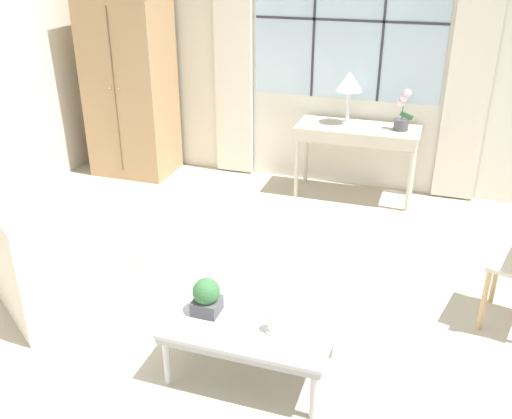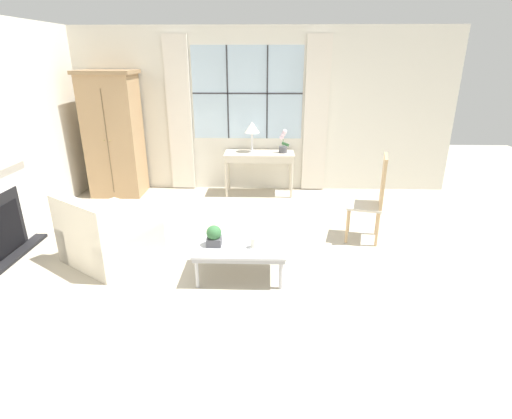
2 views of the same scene
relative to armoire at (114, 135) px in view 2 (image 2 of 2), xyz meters
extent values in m
plane|color=#B2A893|center=(2.28, -2.63, -1.06)|extent=(14.00, 14.00, 0.00)
cube|color=silver|center=(2.28, 0.40, 0.34)|extent=(7.20, 0.06, 2.80)
cube|color=silver|center=(2.28, 0.36, 0.66)|extent=(1.90, 0.01, 1.55)
cube|color=#2D2D33|center=(1.94, 0.36, 0.66)|extent=(0.02, 0.02, 1.55)
cube|color=#2D2D33|center=(2.62, 0.36, 0.66)|extent=(0.02, 0.02, 1.55)
cube|color=#2D2D33|center=(2.28, 0.36, 0.66)|extent=(1.90, 0.02, 0.02)
cube|color=silver|center=(1.09, 0.32, 0.28)|extent=(0.41, 0.06, 2.64)
cube|color=silver|center=(3.48, 0.32, 0.28)|extent=(0.41, 0.06, 2.64)
cube|color=black|center=(-0.55, -2.47, -1.04)|extent=(0.34, 1.21, 0.04)
cube|color=black|center=(-0.53, -2.47, -0.70)|extent=(0.02, 0.64, 0.59)
cube|color=black|center=(-0.53, -2.47, -0.64)|extent=(0.01, 0.80, 0.75)
cube|color=tan|center=(0.00, 0.00, -0.04)|extent=(0.86, 0.63, 2.05)
cube|color=#977752|center=(0.00, 0.00, 1.02)|extent=(0.94, 0.69, 0.06)
cube|color=brown|center=(0.00, -0.32, -0.08)|extent=(0.01, 0.01, 1.72)
sphere|color=#997F4C|center=(-0.05, -0.33, -0.04)|extent=(0.03, 0.03, 0.03)
sphere|color=#997F4C|center=(0.05, -0.33, -0.04)|extent=(0.03, 0.03, 0.03)
cube|color=beige|center=(2.50, 0.06, -0.33)|extent=(1.21, 0.50, 0.03)
cube|color=beige|center=(2.50, 0.06, -0.39)|extent=(1.16, 0.48, 0.10)
cylinder|color=beige|center=(1.93, -0.15, -0.70)|extent=(0.04, 0.04, 0.72)
cylinder|color=beige|center=(3.06, -0.15, -0.70)|extent=(0.04, 0.04, 0.72)
cylinder|color=beige|center=(1.93, 0.27, -0.70)|extent=(0.04, 0.04, 0.72)
cylinder|color=beige|center=(3.06, 0.27, -0.70)|extent=(0.04, 0.04, 0.72)
cylinder|color=silver|center=(2.37, 0.12, -0.30)|extent=(0.11, 0.11, 0.02)
cylinder|color=silver|center=(2.37, 0.12, -0.13)|extent=(0.04, 0.04, 0.31)
cone|color=white|center=(2.37, 0.12, 0.12)|extent=(0.26, 0.26, 0.19)
cylinder|color=#4C4C51|center=(2.91, 0.07, -0.26)|extent=(0.14, 0.14, 0.11)
cylinder|color=#336638|center=(2.91, 0.07, -0.06)|extent=(0.01, 0.01, 0.28)
cube|color=#336638|center=(2.95, 0.07, -0.16)|extent=(0.13, 0.02, 0.08)
sphere|color=silver|center=(2.88, 0.08, -0.05)|extent=(0.08, 0.08, 0.08)
sphere|color=silver|center=(2.91, 0.08, 0.00)|extent=(0.08, 0.08, 0.08)
sphere|color=silver|center=(2.93, 0.08, 0.05)|extent=(0.08, 0.08, 0.08)
cube|color=beige|center=(0.76, -2.46, -0.84)|extent=(1.27, 1.24, 0.43)
cube|color=beige|center=(0.57, -2.75, -0.42)|extent=(0.87, 0.67, 0.41)
cube|color=beige|center=(0.46, -2.25, -0.77)|extent=(0.65, 0.82, 0.57)
cube|color=beige|center=(1.07, -2.67, -0.77)|extent=(0.65, 0.82, 0.57)
cube|color=beige|center=(3.93, -1.80, -0.58)|extent=(0.53, 0.53, 0.03)
cube|color=tan|center=(4.12, -1.85, -0.25)|extent=(0.13, 0.40, 0.62)
cube|color=tan|center=(4.12, -1.85, 0.08)|extent=(0.14, 0.43, 0.05)
cylinder|color=tan|center=(3.70, -1.94, -0.83)|extent=(0.04, 0.04, 0.47)
cylinder|color=tan|center=(3.79, -1.57, -0.83)|extent=(0.04, 0.04, 0.47)
cylinder|color=tan|center=(4.07, -2.03, -0.83)|extent=(0.04, 0.04, 0.47)
cylinder|color=tan|center=(4.16, -1.66, -0.83)|extent=(0.04, 0.04, 0.47)
cube|color=#BCBCC1|center=(2.35, -2.81, -0.69)|extent=(0.99, 0.64, 0.03)
cube|color=#A0A0A4|center=(2.35, -2.81, -0.73)|extent=(0.97, 0.63, 0.04)
cylinder|color=#BCBCC1|center=(1.90, -3.08, -0.88)|extent=(0.04, 0.04, 0.35)
cylinder|color=#BCBCC1|center=(2.80, -3.08, -0.88)|extent=(0.04, 0.04, 0.35)
cylinder|color=#BCBCC1|center=(1.90, -2.54, -0.88)|extent=(0.04, 0.04, 0.35)
cylinder|color=#BCBCC1|center=(2.80, -2.54, -0.88)|extent=(0.04, 0.04, 0.35)
cube|color=#4C4C51|center=(2.07, -2.83, -0.63)|extent=(0.16, 0.16, 0.09)
sphere|color=#336638|center=(2.07, -2.83, -0.53)|extent=(0.17, 0.17, 0.17)
cylinder|color=silver|center=(2.50, -2.88, -0.67)|extent=(0.11, 0.11, 0.01)
cylinder|color=silver|center=(2.50, -2.88, -0.62)|extent=(0.08, 0.08, 0.11)
cylinder|color=black|center=(2.50, -2.88, -0.56)|extent=(0.00, 0.00, 0.01)
camera|label=1|loc=(3.24, -5.45, 1.36)|focal=40.00mm
camera|label=2|loc=(2.64, -6.77, 1.27)|focal=28.00mm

